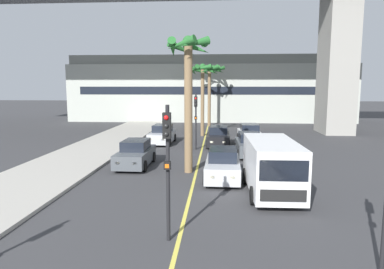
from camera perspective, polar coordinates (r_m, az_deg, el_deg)
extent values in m
cube|color=#ADA89E|center=(20.56, -22.51, -5.84)|extent=(4.80, 80.00, 0.15)
cube|color=#DBCC4C|center=(26.25, 1.62, -2.49)|extent=(0.14, 56.00, 0.01)
cube|color=gray|center=(38.24, 22.56, 10.77)|extent=(2.80, 4.40, 14.08)
cube|color=#ADB2A8|center=(49.12, 2.90, 6.77)|extent=(37.57, 8.00, 7.53)
cube|color=gray|center=(49.22, 2.94, 11.86)|extent=(36.82, 7.20, 1.20)
cube|color=black|center=(45.09, 2.78, 7.15)|extent=(33.82, 0.04, 1.00)
cube|color=white|center=(29.81, 9.33, -0.22)|extent=(1.84, 4.16, 0.80)
cube|color=black|center=(29.87, 9.32, 1.12)|extent=(1.46, 2.10, 0.60)
cube|color=#F2EDCC|center=(27.89, 10.79, -0.70)|extent=(0.24, 0.09, 0.14)
cube|color=#F2EDCC|center=(27.77, 8.88, -0.70)|extent=(0.24, 0.09, 0.14)
cylinder|color=black|center=(28.72, 11.23, -1.10)|extent=(0.24, 0.65, 0.64)
cylinder|color=black|center=(28.51, 8.02, -1.09)|extent=(0.24, 0.65, 0.64)
cylinder|color=black|center=(31.20, 10.51, -0.37)|extent=(0.24, 0.65, 0.64)
cylinder|color=black|center=(31.01, 7.55, -0.35)|extent=(0.24, 0.65, 0.64)
cube|color=black|center=(27.93, 4.32, -0.68)|extent=(1.78, 4.13, 0.80)
cube|color=black|center=(27.98, 4.34, 0.74)|extent=(1.43, 2.08, 0.60)
cube|color=#F2EDCC|center=(25.93, 5.27, -1.25)|extent=(0.24, 0.08, 0.14)
cube|color=#F2EDCC|center=(25.95, 3.21, -1.22)|extent=(0.24, 0.08, 0.14)
cylinder|color=black|center=(26.71, 5.99, -1.66)|extent=(0.23, 0.64, 0.64)
cylinder|color=black|center=(26.74, 2.53, -1.61)|extent=(0.23, 0.64, 0.64)
cylinder|color=black|center=(29.22, 5.94, -0.83)|extent=(0.23, 0.64, 0.64)
cylinder|color=black|center=(29.25, 2.77, -0.79)|extent=(0.23, 0.64, 0.64)
cube|color=#4C5156|center=(21.10, -9.20, -3.57)|extent=(1.74, 4.12, 0.80)
cube|color=black|center=(21.12, -9.14, -1.68)|extent=(1.41, 2.06, 0.60)
cube|color=#F2EDCC|center=(19.07, -9.29, -4.65)|extent=(0.24, 0.08, 0.14)
cube|color=#F2EDCC|center=(19.32, -11.99, -4.56)|extent=(0.24, 0.08, 0.14)
cylinder|color=black|center=(19.77, -7.79, -5.10)|extent=(0.23, 0.64, 0.64)
cylinder|color=black|center=(20.18, -12.29, -4.94)|extent=(0.23, 0.64, 0.64)
cylinder|color=black|center=(22.20, -6.36, -3.63)|extent=(0.23, 0.64, 0.64)
cylinder|color=black|center=(22.56, -10.40, -3.53)|extent=(0.23, 0.64, 0.64)
cube|color=#B7BABF|center=(29.15, -4.86, -0.32)|extent=(1.85, 4.16, 0.80)
cube|color=black|center=(29.20, -4.81, 1.04)|extent=(1.47, 2.10, 0.60)
cube|color=#F2EDCC|center=(27.10, -4.71, -0.84)|extent=(0.24, 0.09, 0.14)
cube|color=#F2EDCC|center=(27.30, -6.64, -0.81)|extent=(0.24, 0.09, 0.14)
cylinder|color=black|center=(27.80, -3.73, -1.25)|extent=(0.24, 0.65, 0.64)
cylinder|color=black|center=(28.13, -6.97, -1.19)|extent=(0.24, 0.65, 0.64)
cylinder|color=black|center=(30.28, -2.88, -0.49)|extent=(0.24, 0.65, 0.64)
cylinder|color=black|center=(30.58, -5.87, -0.44)|extent=(0.24, 0.65, 0.64)
cube|color=#B7BABF|center=(18.07, 5.01, -5.45)|extent=(1.79, 4.14, 0.80)
cube|color=black|center=(18.07, 5.04, -3.24)|extent=(1.44, 2.08, 0.60)
cube|color=#F2EDCC|center=(16.11, 6.61, -6.95)|extent=(0.24, 0.09, 0.14)
cube|color=#F2EDCC|center=(16.11, 3.26, -6.90)|extent=(0.24, 0.09, 0.14)
cylinder|color=black|center=(16.91, 7.71, -7.34)|extent=(0.23, 0.64, 0.64)
cylinder|color=black|center=(16.92, 2.20, -7.26)|extent=(0.23, 0.64, 0.64)
cylinder|color=black|center=(19.37, 7.44, -5.36)|extent=(0.23, 0.64, 0.64)
cylinder|color=black|center=(19.38, 2.64, -5.29)|extent=(0.23, 0.64, 0.64)
cube|color=#4C5156|center=(24.37, 9.34, -2.03)|extent=(1.80, 4.14, 0.80)
cube|color=black|center=(24.41, 9.34, -0.40)|extent=(1.44, 2.08, 0.60)
cube|color=#F2EDCC|center=(22.46, 11.10, -2.79)|extent=(0.24, 0.09, 0.14)
cube|color=#F2EDCC|center=(22.34, 8.72, -2.79)|extent=(0.24, 0.09, 0.14)
cylinder|color=black|center=(23.28, 11.65, -3.21)|extent=(0.23, 0.64, 0.64)
cylinder|color=black|center=(23.09, 7.68, -3.20)|extent=(0.23, 0.64, 0.64)
cylinder|color=black|center=(25.76, 10.80, -2.12)|extent=(0.23, 0.64, 0.64)
cylinder|color=black|center=(25.58, 7.21, -2.11)|extent=(0.23, 0.64, 0.64)
cube|color=white|center=(15.88, 12.82, -4.79)|extent=(2.10, 5.24, 2.10)
cube|color=black|center=(13.35, 14.71, -5.73)|extent=(1.80, 0.11, 0.80)
cube|color=black|center=(13.54, 14.62, -9.61)|extent=(1.70, 0.09, 0.44)
cylinder|color=black|center=(14.84, 17.40, -9.58)|extent=(0.27, 0.76, 0.76)
cylinder|color=black|center=(14.49, 9.99, -9.76)|extent=(0.27, 0.76, 0.76)
cylinder|color=black|center=(17.76, 14.93, -6.60)|extent=(0.27, 0.76, 0.76)
cylinder|color=black|center=(17.47, 8.78, -6.66)|extent=(0.27, 0.76, 0.76)
cylinder|color=black|center=(10.68, -3.93, -6.47)|extent=(0.12, 0.12, 4.20)
cube|color=black|center=(10.27, -4.12, 1.46)|extent=(0.24, 0.20, 0.76)
sphere|color=red|center=(10.15, -4.21, 2.75)|extent=(0.14, 0.14, 0.14)
sphere|color=black|center=(10.17, -4.20, 1.40)|extent=(0.14, 0.14, 0.14)
sphere|color=black|center=(10.20, -4.19, 0.06)|extent=(0.14, 0.14, 0.14)
cube|color=black|center=(10.49, -4.04, -5.05)|extent=(0.20, 0.16, 0.24)
cube|color=orange|center=(10.42, -4.10, -5.15)|extent=(0.12, 0.03, 0.12)
cylinder|color=black|center=(26.06, 0.63, 2.09)|extent=(0.12, 0.12, 4.20)
cube|color=black|center=(25.81, 0.62, 5.38)|extent=(0.24, 0.20, 0.76)
sphere|color=red|center=(25.70, 0.61, 5.90)|extent=(0.14, 0.14, 0.14)
sphere|color=black|center=(25.71, 0.60, 5.37)|extent=(0.14, 0.14, 0.14)
sphere|color=black|center=(25.72, 0.60, 4.83)|extent=(0.14, 0.14, 0.14)
cube|color=black|center=(25.91, 0.62, 2.73)|extent=(0.20, 0.16, 0.24)
cube|color=orange|center=(25.83, 0.61, 2.71)|extent=(0.12, 0.03, 0.12)
cylinder|color=brown|center=(33.20, 1.72, 5.21)|extent=(0.34, 0.34, 6.35)
sphere|color=#236028|center=(33.20, 1.74, 10.95)|extent=(0.60, 0.60, 0.60)
cone|color=#236028|center=(33.24, 3.56, 10.47)|extent=(0.60, 2.15, 0.95)
cone|color=#236028|center=(33.92, 3.01, 10.31)|extent=(1.85, 1.76, 1.06)
cone|color=#236028|center=(34.19, 1.27, 10.30)|extent=(2.15, 1.07, 1.06)
cone|color=#236028|center=(33.58, 0.06, 10.32)|extent=(1.10, 2.14, 1.09)
cone|color=#236028|center=(32.72, 0.10, 10.39)|extent=(1.43, 2.05, 1.08)
cone|color=#236028|center=(32.18, 1.37, 10.72)|extent=(2.17, 0.76, 0.80)
cone|color=#236028|center=(32.32, 2.74, 10.49)|extent=(1.99, 1.57, 1.01)
cylinder|color=brown|center=(41.87, 2.83, 6.02)|extent=(0.37, 0.37, 6.72)
sphere|color=#236028|center=(41.90, 2.86, 10.82)|extent=(0.60, 0.60, 0.60)
cone|color=#236028|center=(41.99, 4.51, 10.50)|extent=(0.67, 2.46, 0.87)
cone|color=#236028|center=(42.60, 4.17, 10.36)|extent=(1.82, 2.19, 1.00)
cone|color=#236028|center=(43.08, 2.81, 10.43)|extent=(2.45, 0.57, 0.90)
cone|color=#236028|center=(42.77, 1.76, 10.31)|extent=(2.04, 1.99, 1.08)
cone|color=#236028|center=(41.83, 1.20, 10.48)|extent=(0.64, 2.45, 0.93)
cone|color=#236028|center=(41.12, 1.58, 10.52)|extent=(1.95, 2.09, 0.94)
cone|color=#236028|center=(40.70, 2.93, 10.62)|extent=(2.45, 0.60, 0.84)
cone|color=#236028|center=(41.11, 4.12, 10.47)|extent=(1.89, 2.14, 0.98)
cylinder|color=brown|center=(19.00, -0.59, 4.04)|extent=(0.44, 0.44, 6.93)
sphere|color=#236028|center=(19.10, -0.61, 14.92)|extent=(0.60, 0.60, 0.60)
cone|color=#236028|center=(19.03, 1.95, 14.33)|extent=(0.45, 1.71, 0.82)
cone|color=#236028|center=(19.75, 0.79, 13.83)|extent=(1.70, 1.22, 0.97)
cone|color=#236028|center=(19.81, -1.66, 13.73)|extent=(1.68, 1.24, 1.01)
cone|color=#236028|center=(19.10, -3.15, 13.81)|extent=(0.54, 1.71, 1.07)
cone|color=#236028|center=(18.35, -1.83, 14.52)|extent=(1.74, 1.06, 0.85)
cone|color=#236028|center=(18.31, 0.31, 14.62)|extent=(1.73, 1.12, 0.80)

